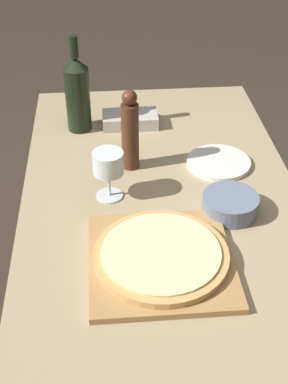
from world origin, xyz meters
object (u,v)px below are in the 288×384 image
(pizza, at_px, (161,255))
(wine_glass, at_px, (108,165))
(small_bowl, at_px, (230,204))
(wine_bottle, at_px, (77,93))
(pepper_mill, at_px, (130,132))

(pizza, height_order, wine_glass, wine_glass)
(wine_glass, xyz_separation_m, small_bowl, (0.33, -0.10, -0.08))
(small_bowl, bearing_deg, wine_glass, 162.75)
(pizza, relative_size, wine_glass, 2.26)
(pizza, bearing_deg, small_bowl, 41.29)
(wine_bottle, distance_m, pepper_mill, 0.31)
(pepper_mill, xyz_separation_m, small_bowl, (0.26, -0.26, -0.10))
(pizza, xyz_separation_m, wine_bottle, (-0.21, 0.70, 0.11))
(wine_bottle, relative_size, small_bowl, 2.13)
(wine_bottle, height_order, wine_glass, wine_bottle)
(pizza, height_order, pepper_mill, pepper_mill)
(pizza, distance_m, small_bowl, 0.29)
(pepper_mill, bearing_deg, pizza, -83.92)
(wine_bottle, height_order, pepper_mill, wine_bottle)
(pepper_mill, bearing_deg, wine_bottle, 122.28)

